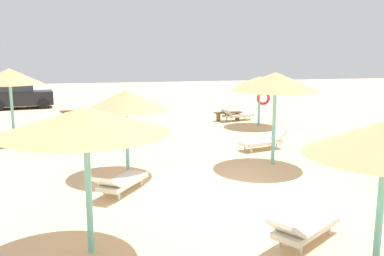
{
  "coord_description": "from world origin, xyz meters",
  "views": [
    {
      "loc": [
        -3.06,
        -10.53,
        3.78
      ],
      "look_at": [
        0.0,
        3.0,
        1.2
      ],
      "focal_mm": 39.06,
      "sensor_mm": 36.0,
      "label": 1
    }
  ],
  "objects_px": {
    "parasol_4": "(9,76)",
    "lounger_1": "(236,115)",
    "parasol_1": "(260,82)",
    "bench_0": "(74,113)",
    "lounger_4": "(53,134)",
    "parked_car": "(20,96)",
    "lounger_0": "(303,228)",
    "parasol_2": "(275,82)",
    "bench_1": "(228,114)",
    "parasol_5": "(85,121)",
    "lounger_3": "(121,182)",
    "parasol_3": "(126,100)",
    "lounger_2": "(264,141)"
  },
  "relations": [
    {
      "from": "parasol_4",
      "to": "lounger_2",
      "type": "bearing_deg",
      "value": -21.41
    },
    {
      "from": "parasol_2",
      "to": "parasol_1",
      "type": "bearing_deg",
      "value": 71.92
    },
    {
      "from": "lounger_4",
      "to": "parked_car",
      "type": "xyz_separation_m",
      "value": [
        -3.12,
        11.12,
        0.51
      ]
    },
    {
      "from": "lounger_0",
      "to": "parked_car",
      "type": "bearing_deg",
      "value": 111.89
    },
    {
      "from": "lounger_0",
      "to": "lounger_2",
      "type": "distance_m",
      "value": 8.05
    },
    {
      "from": "parasol_4",
      "to": "parked_car",
      "type": "xyz_separation_m",
      "value": [
        -1.48,
        10.66,
        -1.9
      ]
    },
    {
      "from": "parasol_2",
      "to": "bench_1",
      "type": "height_order",
      "value": "parasol_2"
    },
    {
      "from": "lounger_2",
      "to": "parked_car",
      "type": "distance_m",
      "value": 18.35
    },
    {
      "from": "parasol_3",
      "to": "lounger_3",
      "type": "distance_m",
      "value": 2.72
    },
    {
      "from": "lounger_1",
      "to": "parasol_4",
      "type": "bearing_deg",
      "value": -165.59
    },
    {
      "from": "lounger_1",
      "to": "lounger_4",
      "type": "height_order",
      "value": "lounger_1"
    },
    {
      "from": "bench_0",
      "to": "parked_car",
      "type": "xyz_separation_m",
      "value": [
        -3.66,
        5.25,
        0.48
      ]
    },
    {
      "from": "parasol_1",
      "to": "parasol_2",
      "type": "xyz_separation_m",
      "value": [
        -2.31,
        -7.07,
        0.55
      ]
    },
    {
      "from": "parasol_1",
      "to": "parked_car",
      "type": "xyz_separation_m",
      "value": [
        -12.99,
        9.57,
        -1.41
      ]
    },
    {
      "from": "parasol_1",
      "to": "bench_0",
      "type": "height_order",
      "value": "parasol_1"
    },
    {
      "from": "parasol_3",
      "to": "bench_0",
      "type": "bearing_deg",
      "value": 100.96
    },
    {
      "from": "lounger_0",
      "to": "parked_car",
      "type": "xyz_separation_m",
      "value": [
        -8.91,
        22.19,
        0.51
      ]
    },
    {
      "from": "parasol_5",
      "to": "lounger_2",
      "type": "distance_m",
      "value": 9.91
    },
    {
      "from": "parasol_2",
      "to": "lounger_3",
      "type": "height_order",
      "value": "parasol_2"
    },
    {
      "from": "parasol_2",
      "to": "lounger_2",
      "type": "bearing_deg",
      "value": 75.25
    },
    {
      "from": "parked_car",
      "to": "lounger_0",
      "type": "bearing_deg",
      "value": -68.11
    },
    {
      "from": "parasol_2",
      "to": "lounger_0",
      "type": "bearing_deg",
      "value": -107.69
    },
    {
      "from": "parasol_5",
      "to": "bench_1",
      "type": "bearing_deg",
      "value": 62.89
    },
    {
      "from": "lounger_3",
      "to": "bench_0",
      "type": "xyz_separation_m",
      "value": [
        -1.87,
        13.15,
        0.03
      ]
    },
    {
      "from": "parasol_4",
      "to": "parasol_5",
      "type": "bearing_deg",
      "value": -73.24
    },
    {
      "from": "lounger_2",
      "to": "lounger_4",
      "type": "relative_size",
      "value": 1.01
    },
    {
      "from": "parasol_1",
      "to": "bench_0",
      "type": "xyz_separation_m",
      "value": [
        -9.33,
        4.32,
        -1.88
      ]
    },
    {
      "from": "lounger_0",
      "to": "bench_0",
      "type": "relative_size",
      "value": 1.26
    },
    {
      "from": "parasol_2",
      "to": "parasol_5",
      "type": "height_order",
      "value": "parasol_2"
    },
    {
      "from": "parasol_2",
      "to": "bench_0",
      "type": "distance_m",
      "value": 13.6
    },
    {
      "from": "lounger_3",
      "to": "lounger_4",
      "type": "relative_size",
      "value": 0.98
    },
    {
      "from": "lounger_2",
      "to": "bench_0",
      "type": "distance_m",
      "value": 11.95
    },
    {
      "from": "parasol_1",
      "to": "lounger_4",
      "type": "height_order",
      "value": "parasol_1"
    },
    {
      "from": "parasol_4",
      "to": "lounger_1",
      "type": "height_order",
      "value": "parasol_4"
    },
    {
      "from": "bench_1",
      "to": "parasol_1",
      "type": "bearing_deg",
      "value": -60.16
    },
    {
      "from": "parasol_1",
      "to": "lounger_4",
      "type": "xyz_separation_m",
      "value": [
        -9.87,
        -1.54,
        -1.92
      ]
    },
    {
      "from": "parasol_3",
      "to": "parasol_1",
      "type": "bearing_deg",
      "value": 44.51
    },
    {
      "from": "parasol_2",
      "to": "lounger_0",
      "type": "distance_m",
      "value": 6.33
    },
    {
      "from": "parasol_5",
      "to": "bench_1",
      "type": "distance_m",
      "value": 15.81
    },
    {
      "from": "lounger_0",
      "to": "lounger_4",
      "type": "bearing_deg",
      "value": 117.62
    },
    {
      "from": "lounger_0",
      "to": "lounger_4",
      "type": "xyz_separation_m",
      "value": [
        -5.79,
        11.07,
        -0.0
      ]
    },
    {
      "from": "parasol_5",
      "to": "lounger_1",
      "type": "distance_m",
      "value": 15.9
    },
    {
      "from": "parasol_2",
      "to": "bench_1",
      "type": "bearing_deg",
      "value": 82.03
    },
    {
      "from": "bench_1",
      "to": "lounger_0",
      "type": "bearing_deg",
      "value": -101.79
    },
    {
      "from": "parasol_3",
      "to": "bench_0",
      "type": "height_order",
      "value": "parasol_3"
    },
    {
      "from": "parasol_3",
      "to": "parked_car",
      "type": "distance_m",
      "value": 17.65
    },
    {
      "from": "bench_0",
      "to": "bench_1",
      "type": "relative_size",
      "value": 1.02
    },
    {
      "from": "parasol_3",
      "to": "lounger_0",
      "type": "height_order",
      "value": "parasol_3"
    },
    {
      "from": "parasol_2",
      "to": "parasol_3",
      "type": "xyz_separation_m",
      "value": [
        -4.83,
        0.06,
        -0.48
      ]
    },
    {
      "from": "parasol_2",
      "to": "lounger_1",
      "type": "distance_m",
      "value": 9.27
    }
  ]
}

